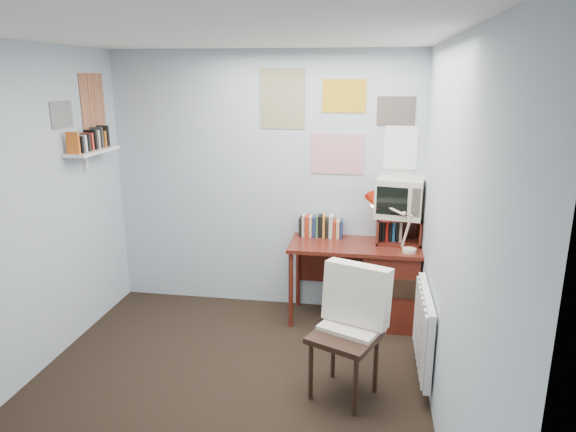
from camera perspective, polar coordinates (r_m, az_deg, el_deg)
name	(u,v)px	position (r m, az deg, el deg)	size (l,w,h in m)	color
ground	(217,403)	(3.92, -7.89, -19.94)	(3.50, 3.50, 0.00)	black
back_wall	(265,183)	(5.01, -2.63, 3.70)	(3.00, 0.02, 2.50)	#AEBAC7
left_wall	(2,226)	(4.07, -29.21, -0.98)	(0.02, 3.50, 2.50)	#AEBAC7
right_wall	(449,248)	(3.25, 17.48, -3.44)	(0.02, 3.50, 2.50)	#AEBAC7
ceiling	(201,33)	(3.22, -9.59, 19.46)	(3.00, 3.50, 0.02)	white
desk	(383,281)	(4.90, 10.49, -7.17)	(1.20, 0.55, 0.76)	#541C13
desk_chair	(345,337)	(3.75, 6.30, -13.26)	(0.48, 0.46, 0.93)	black
desk_lamp	(411,228)	(4.57, 13.48, -1.29)	(0.31, 0.27, 0.45)	red
tv_riser	(398,229)	(4.85, 12.14, -1.47)	(0.40, 0.30, 0.25)	#541C13
crt_tv	(400,195)	(4.79, 12.37, 2.28)	(0.41, 0.38, 0.39)	beige
book_row	(331,226)	(4.92, 4.76, -1.10)	(0.60, 0.14, 0.22)	#541C13
radiator	(424,329)	(4.07, 14.89, -12.07)	(0.09, 0.80, 0.60)	white
wall_shelf	(92,151)	(4.84, -20.90, 6.76)	(0.20, 0.62, 0.24)	white
posters_back	(338,122)	(4.82, 5.58, 10.41)	(1.20, 0.01, 0.90)	white
posters_left	(78,107)	(4.85, -22.31, 11.17)	(0.01, 0.70, 0.60)	white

